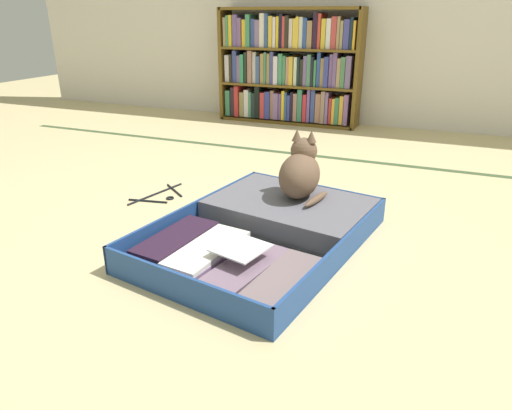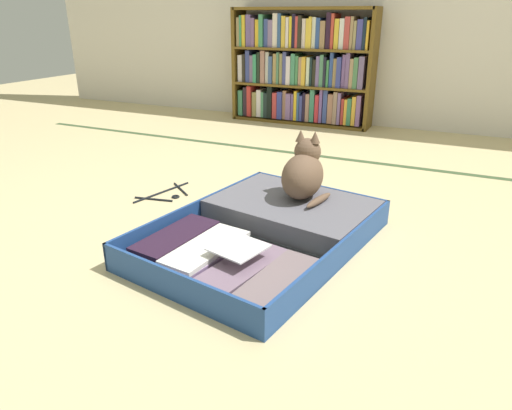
% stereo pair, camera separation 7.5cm
% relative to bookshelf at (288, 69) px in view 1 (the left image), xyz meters
% --- Properties ---
extents(ground_plane, '(10.00, 10.00, 0.00)m').
position_rel_bookshelf_xyz_m(ground_plane, '(0.51, -2.26, -0.45)').
color(ground_plane, '#CAB784').
extents(tatami_border, '(4.80, 0.05, 0.00)m').
position_rel_bookshelf_xyz_m(tatami_border, '(0.51, -0.93, -0.45)').
color(tatami_border, '#3A5130').
rests_on(tatami_border, ground_plane).
extents(bookshelf, '(1.21, 0.24, 0.94)m').
position_rel_bookshelf_xyz_m(bookshelf, '(0.00, 0.00, 0.00)').
color(bookshelf, brown).
rests_on(bookshelf, ground_plane).
extents(open_suitcase, '(0.87, 1.11, 0.11)m').
position_rel_bookshelf_xyz_m(open_suitcase, '(0.66, -2.18, -0.41)').
color(open_suitcase, navy).
rests_on(open_suitcase, ground_plane).
extents(black_cat, '(0.22, 0.28, 0.30)m').
position_rel_bookshelf_xyz_m(black_cat, '(0.72, -1.95, -0.23)').
color(black_cat, brown).
rests_on(black_cat, open_suitcase).
extents(clothes_hanger, '(0.23, 0.37, 0.01)m').
position_rel_bookshelf_xyz_m(clothes_hanger, '(-0.04, -1.95, -0.45)').
color(clothes_hanger, black).
rests_on(clothes_hanger, ground_plane).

